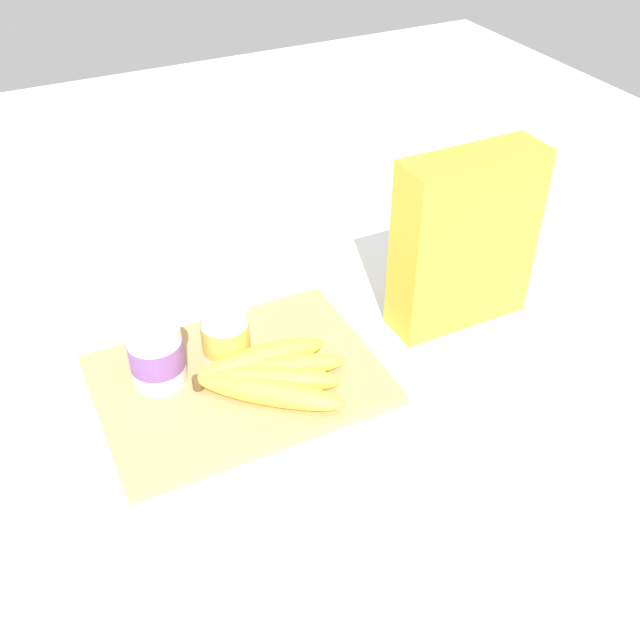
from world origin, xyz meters
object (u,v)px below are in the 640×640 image
object	(u,v)px
cereal_box	(465,241)
banana_bunch	(268,375)
yogurt_cup_front	(156,352)
yogurt_cup_back	(226,334)
cutting_board	(239,380)

from	to	relation	value
cereal_box	banana_bunch	world-z (taller)	cereal_box
yogurt_cup_front	yogurt_cup_back	size ratio (longest dim) A/B	1.14
yogurt_cup_front	yogurt_cup_back	distance (m)	0.09
cereal_box	yogurt_cup_front	xyz separation A→B (m)	(-0.43, 0.04, -0.06)
yogurt_cup_front	yogurt_cup_back	xyz separation A→B (m)	(0.09, 0.00, -0.01)
cutting_board	yogurt_cup_back	size ratio (longest dim) A/B	4.33
cutting_board	cereal_box	distance (m)	0.36
cutting_board	yogurt_cup_back	world-z (taller)	yogurt_cup_back
yogurt_cup_front	banana_bunch	xyz separation A→B (m)	(0.12, -0.07, -0.03)
yogurt_cup_back	banana_bunch	distance (m)	0.08
yogurt_cup_back	cutting_board	bearing A→B (deg)	-91.83
yogurt_cup_front	yogurt_cup_back	bearing A→B (deg)	0.95
yogurt_cup_front	cutting_board	bearing A→B (deg)	-21.41
cutting_board	yogurt_cup_back	distance (m)	0.06
cereal_box	yogurt_cup_front	world-z (taller)	cereal_box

